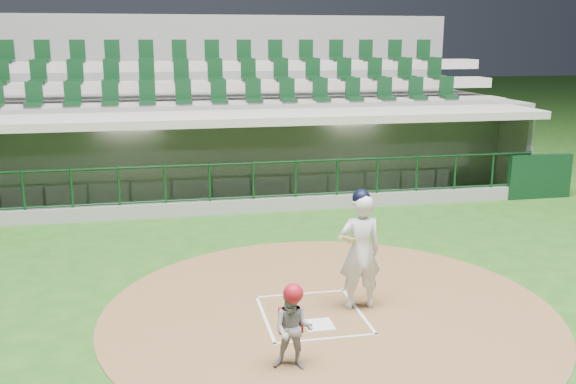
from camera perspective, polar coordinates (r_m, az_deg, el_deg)
The scene contains 8 objects.
ground at distance 10.48m, azimuth 1.79°, elevation -10.25°, with size 120.00×120.00×0.00m, color #1F4B15.
dirt_circle at distance 10.37m, azimuth 3.69°, elevation -10.51°, with size 7.20×7.20×0.01m, color brown.
home_plate at distance 9.85m, azimuth 2.74°, elevation -11.73°, with size 0.43×0.43×0.02m, color white.
batter_box_chalk at distance 10.21m, azimuth 2.18°, elevation -10.82°, with size 1.55×1.80×0.01m.
dugout_structure at distance 17.60m, azimuth -3.78°, elevation 2.78°, with size 16.40×3.70×3.00m.
seating_deck at distance 20.56m, azimuth -5.16°, elevation 5.59°, with size 17.00×6.72×5.15m.
batter at distance 10.18m, azimuth 6.40°, elevation -5.13°, with size 0.88×0.87×1.95m.
catcher at distance 8.46m, azimuth 0.45°, elevation -11.88°, with size 0.64×0.57×1.17m.
Camera 1 is at (-2.22, -9.34, 4.21)m, focal length 40.00 mm.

